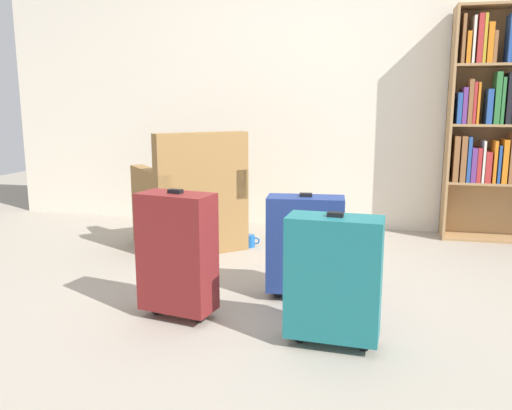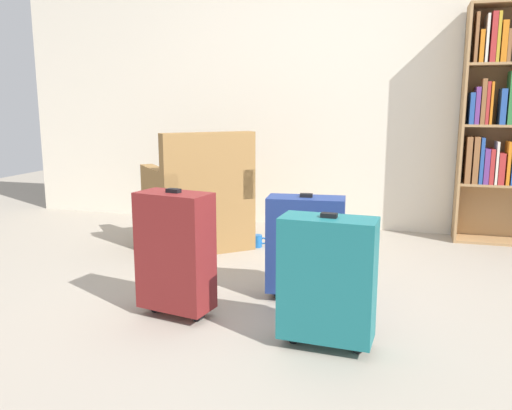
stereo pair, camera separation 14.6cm
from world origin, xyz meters
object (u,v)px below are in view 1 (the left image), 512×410
Objects in this scene: armchair at (190,207)px; suitcase_navy_blue at (305,244)px; suitcase_dark_red at (177,252)px; suitcase_teal at (333,277)px; mug at (250,241)px.

armchair reaches higher than suitcase_navy_blue.
suitcase_dark_red is (0.42, -1.34, 0.04)m from armchair.
suitcase_teal is (0.21, -0.57, 0.01)m from suitcase_navy_blue.
mug is at bearing 88.53° from suitcase_dark_red.
suitcase_teal is (0.81, -0.14, -0.02)m from suitcase_dark_red.
suitcase_navy_blue is at bearing -41.75° from armchair.
armchair is 1.37m from suitcase_navy_blue.
armchair is 1.93m from suitcase_teal.
suitcase_navy_blue reaches higher than mug.
armchair is 8.24× the size of mug.
suitcase_navy_blue is (1.02, -0.91, 0.00)m from armchair.
suitcase_teal is at bearing -69.96° from suitcase_navy_blue.
armchair is at bearing 138.25° from suitcase_navy_blue.
mug is 1.77m from suitcase_teal.
armchair reaches higher than suitcase_teal.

